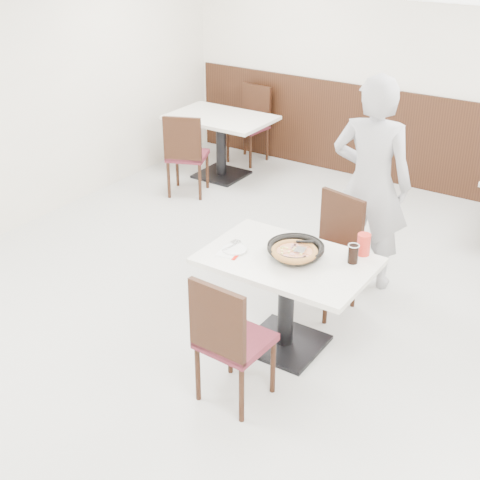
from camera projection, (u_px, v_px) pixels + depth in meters
The scene contains 19 objects.
floor at pixel (253, 327), 5.28m from camera, with size 7.00×7.00×0.00m, color #A8A7A2.
wall_back at pixel (426, 67), 7.25m from camera, with size 6.00×0.04×2.80m, color silver.
wainscot_back at pixel (416, 142), 7.62m from camera, with size 5.90×0.03×1.10m, color black.
main_table at pixel (286, 303), 4.91m from camera, with size 1.20×0.80×0.75m, color silver, non-canonical shape.
chair_near at pixel (236, 338), 4.35m from camera, with size 0.42×0.42×0.95m, color black, non-canonical shape.
chair_far at pixel (325, 255), 5.35m from camera, with size 0.42×0.42×0.95m, color black, non-canonical shape.
trivet at pixel (295, 257), 4.71m from camera, with size 0.13×0.13×0.04m, color black.
pizza_pan at pixel (296, 251), 4.75m from camera, with size 0.35×0.35×0.01m, color black.
pizza at pixel (294, 254), 4.67m from camera, with size 0.28×0.28×0.02m, color #B07A3C.
pizza_server at pixel (300, 249), 4.66m from camera, with size 0.07×0.09×0.00m, color silver.
napkin at pixel (228, 253), 4.81m from camera, with size 0.15×0.15×0.00m, color white.
side_plate at pixel (235, 249), 4.84m from camera, with size 0.18×0.18×0.01m, color white.
fork at pixel (231, 246), 4.86m from camera, with size 0.02×0.16×0.00m, color silver.
cola_glass at pixel (353, 254), 4.65m from camera, with size 0.07×0.07×0.13m, color black.
red_cup at pixel (364, 244), 4.76m from camera, with size 0.10×0.10×0.16m, color red.
diner_person at pixel (371, 184), 5.53m from camera, with size 0.67×0.44×1.84m, color #B8B7BD.
bg_table_left at pixel (221, 146), 8.01m from camera, with size 1.20×0.80×0.75m, color silver, non-canonical shape.
bg_chair_left_near at pixel (187, 154), 7.50m from camera, with size 0.42×0.42×0.95m, color black, non-canonical shape.
bg_chair_left_far at pixel (248, 125), 8.43m from camera, with size 0.42×0.42×0.95m, color black, non-canonical shape.
Camera 1 is at (2.33, -3.72, 3.02)m, focal length 50.00 mm.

